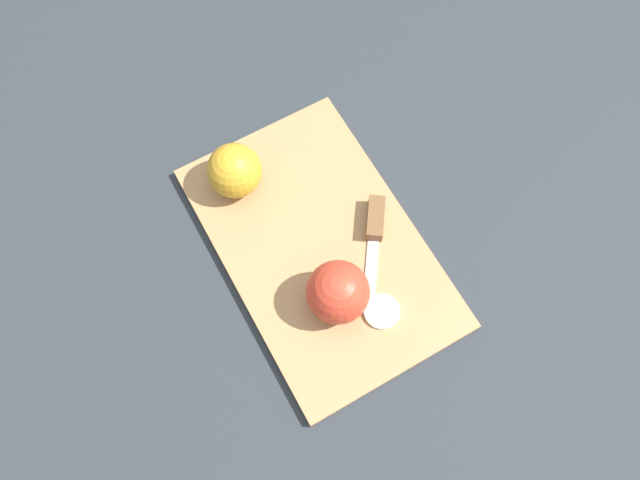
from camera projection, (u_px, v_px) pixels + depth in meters
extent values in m
plane|color=#282D33|center=(320.00, 248.00, 0.93)|extent=(4.00, 4.00, 0.00)
cube|color=#A37A4C|center=(320.00, 247.00, 0.92)|extent=(0.44, 0.28, 0.01)
sphere|color=gold|center=(234.00, 171.00, 0.91)|extent=(0.08, 0.08, 0.08)
cylinder|color=#EFE5C6|center=(236.00, 175.00, 0.91)|extent=(0.02, 0.08, 0.08)
sphere|color=red|center=(338.00, 292.00, 0.84)|extent=(0.09, 0.09, 0.09)
cylinder|color=#EFE5C6|center=(344.00, 291.00, 0.84)|extent=(0.08, 0.03, 0.08)
cube|color=silver|center=(371.00, 274.00, 0.90)|extent=(0.09, 0.07, 0.00)
cube|color=brown|center=(375.00, 218.00, 0.92)|extent=(0.07, 0.06, 0.02)
cylinder|color=#EFE5C6|center=(382.00, 311.00, 0.88)|extent=(0.05, 0.05, 0.01)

